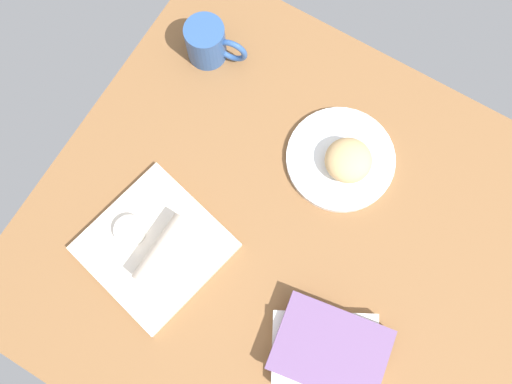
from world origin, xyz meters
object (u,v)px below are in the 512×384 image
at_px(scone_pastry, 348,160).
at_px(breakfast_wrap, 170,255).
at_px(book_stack, 328,349).
at_px(sauce_cup, 130,231).
at_px(coffee_mug, 208,42).
at_px(round_plate, 340,159).
at_px(square_plate, 155,247).

height_order(scone_pastry, breakfast_wrap, breakfast_wrap).
relative_size(breakfast_wrap, book_stack, 0.60).
bearing_deg(book_stack, sauce_cup, 0.33).
relative_size(breakfast_wrap, coffee_mug, 1.06).
xyz_separation_m(round_plate, scone_pastry, (-0.02, 0.01, 0.04)).
distance_m(sauce_cup, breakfast_wrap, 0.10).
xyz_separation_m(sauce_cup, book_stack, (-0.43, -0.00, -0.00)).
xyz_separation_m(round_plate, breakfast_wrap, (0.18, 0.34, 0.04)).
bearing_deg(breakfast_wrap, book_stack, 3.07).
xyz_separation_m(scone_pastry, breakfast_wrap, (0.19, 0.33, 0.01)).
relative_size(round_plate, breakfast_wrap, 1.58).
bearing_deg(coffee_mug, square_plate, 107.68).
height_order(round_plate, scone_pastry, scone_pastry).
height_order(book_stack, coffee_mug, coffee_mug).
bearing_deg(book_stack, coffee_mug, -38.58).
bearing_deg(book_stack, scone_pastry, -67.30).
xyz_separation_m(round_plate, book_stack, (-0.15, 0.33, 0.02)).
bearing_deg(coffee_mug, round_plate, 169.24).
bearing_deg(breakfast_wrap, square_plate, -178.69).
bearing_deg(scone_pastry, round_plate, -25.85).
bearing_deg(round_plate, breakfast_wrap, 62.14).
distance_m(breakfast_wrap, coffee_mug, 0.44).
relative_size(round_plate, square_plate, 0.92).
height_order(square_plate, coffee_mug, coffee_mug).
relative_size(scone_pastry, book_stack, 0.40).
relative_size(sauce_cup, book_stack, 0.25).
distance_m(square_plate, book_stack, 0.37).
bearing_deg(sauce_cup, square_plate, 178.97).
xyz_separation_m(breakfast_wrap, coffee_mug, (0.17, -0.40, -0.00)).
xyz_separation_m(scone_pastry, sauce_cup, (0.29, 0.33, -0.02)).
height_order(scone_pastry, coffee_mug, coffee_mug).
bearing_deg(breakfast_wrap, sauce_cup, -178.69).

